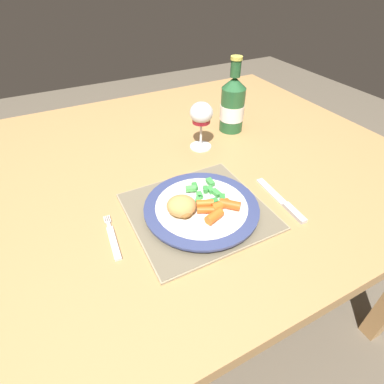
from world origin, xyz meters
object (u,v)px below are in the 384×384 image
object	(u,v)px
dining_table	(153,187)
bottle	(233,105)
dinner_plate	(201,208)
wine_glass	(201,116)
table_knife	(284,203)
fork	(113,240)

from	to	relation	value
dining_table	bottle	xyz separation A→B (m)	(0.33, 0.09, 0.16)
dinner_plate	wine_glass	xyz separation A→B (m)	(0.15, 0.27, 0.09)
dining_table	wine_glass	bearing A→B (deg)	10.22
wine_glass	bottle	size ratio (longest dim) A/B	0.61
table_knife	bottle	xyz separation A→B (m)	(0.10, 0.39, 0.09)
dining_table	fork	world-z (taller)	fork
fork	wine_glass	world-z (taller)	wine_glass
dinner_plate	fork	size ratio (longest dim) A/B	1.94
wine_glass	dinner_plate	bearing A→B (deg)	-118.34
dinner_plate	table_knife	world-z (taller)	dinner_plate
dinner_plate	table_knife	xyz separation A→B (m)	(0.20, -0.06, -0.01)
wine_glass	table_knife	bearing A→B (deg)	-81.48
dining_table	wine_glass	xyz separation A→B (m)	(0.18, 0.03, 0.18)
dinner_plate	wine_glass	bearing A→B (deg)	61.66
dining_table	fork	size ratio (longest dim) A/B	11.03
dinner_plate	fork	xyz separation A→B (m)	(-0.21, 0.01, -0.01)
table_knife	wine_glass	distance (m)	0.35
fork	table_knife	world-z (taller)	table_knife
dinner_plate	bottle	world-z (taller)	bottle
dinner_plate	wine_glass	world-z (taller)	wine_glass
table_knife	bottle	distance (m)	0.41
table_knife	dinner_plate	bearing A→B (deg)	162.42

